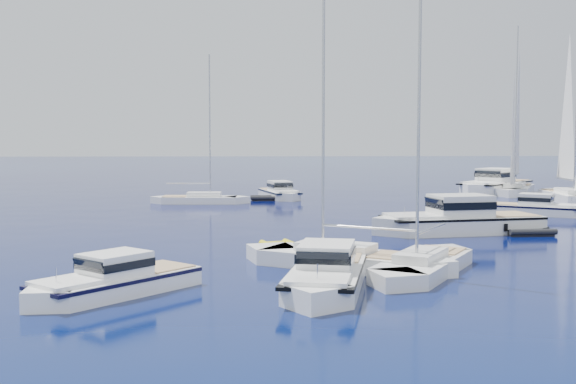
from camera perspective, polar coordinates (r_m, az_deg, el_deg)
ground at (r=23.79m, az=5.01°, el=-10.25°), size 400.00×400.00×0.00m
motor_cruiser_near at (r=28.04m, az=3.10°, el=-7.97°), size 4.62×9.40×2.37m
motor_cruiser_left at (r=27.92m, az=-14.12°, el=-8.15°), size 7.12×7.59×2.09m
motor_cruiser_centre at (r=45.65m, az=13.53°, el=-3.25°), size 12.20×5.56×3.09m
motor_cruiser_far_r at (r=57.96m, az=19.66°, el=-1.77°), size 8.19×6.34×2.12m
motor_cruiser_distant at (r=79.54m, az=16.41°, el=-0.06°), size 11.81×12.16×3.41m
motor_cruiser_horizon at (r=69.22m, az=-0.63°, el=-0.53°), size 4.55×8.82×2.22m
sailboat_fore at (r=31.98m, az=10.96°, el=-6.49°), size 7.44×10.02×14.85m
sailboat_mid_r at (r=32.83m, az=4.61°, el=-6.14°), size 11.02×8.11×16.31m
sailboat_centre at (r=64.70m, az=-7.17°, el=-0.92°), size 9.66×2.96×14.03m
sailboat_sails_r at (r=71.41m, az=21.88°, el=-0.70°), size 4.42×12.72×18.33m
sailboat_sails_far at (r=78.89m, az=17.99°, el=-0.14°), size 8.42×12.55×18.25m
tender_yellow at (r=36.91m, az=-0.33°, el=-4.95°), size 3.01×4.15×0.95m
tender_grey_near at (r=45.77m, az=19.06°, el=-3.35°), size 3.13×1.84×0.95m
tender_grey_far at (r=67.09m, az=-1.67°, el=-0.69°), size 3.50×1.99×0.95m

